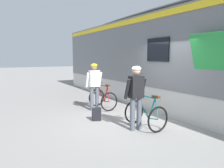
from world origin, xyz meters
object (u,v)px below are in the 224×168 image
object	(u,v)px
bicycle_near_teal	(145,114)
bicycle_far_red	(103,98)
train_car	(192,58)
cyclist_far_in_white	(94,82)
backpack_on_platform	(96,114)
cyclist_near_in_dark	(136,92)

from	to	relation	value
bicycle_near_teal	bicycle_far_red	world-z (taller)	same
train_car	cyclist_far_in_white	size ratio (longest dim) A/B	10.14
cyclist_far_in_white	bicycle_far_red	world-z (taller)	cyclist_far_in_white
bicycle_near_teal	backpack_on_platform	distance (m)	1.62
bicycle_far_red	backpack_on_platform	distance (m)	1.67
bicycle_near_teal	backpack_on_platform	size ratio (longest dim) A/B	2.76
cyclist_far_in_white	backpack_on_platform	bearing A→B (deg)	-112.24
train_car	backpack_on_platform	bearing A→B (deg)	173.76
cyclist_near_in_dark	bicycle_near_teal	distance (m)	0.74
cyclist_near_in_dark	bicycle_far_red	size ratio (longest dim) A/B	1.62
cyclist_near_in_dark	train_car	bearing A→B (deg)	16.34
backpack_on_platform	bicycle_near_teal	bearing A→B (deg)	-37.30
train_car	bicycle_far_red	size ratio (longest dim) A/B	16.42
bicycle_near_teal	cyclist_far_in_white	bearing A→B (deg)	97.97
train_car	bicycle_far_red	distance (m)	3.70
cyclist_near_in_dark	bicycle_near_teal	world-z (taller)	cyclist_near_in_dark
cyclist_near_in_dark	bicycle_near_teal	bearing A→B (deg)	4.07
cyclist_far_in_white	bicycle_near_teal	size ratio (longest dim) A/B	1.59
train_car	bicycle_near_teal	xyz separation A→B (m)	(-2.86, -0.92, -1.56)
bicycle_far_red	bicycle_near_teal	bearing A→B (deg)	-90.35
cyclist_near_in_dark	bicycle_near_teal	size ratio (longest dim) A/B	1.59
cyclist_near_in_dark	cyclist_far_in_white	xyz separation A→B (m)	(-0.02, 2.67, 0.00)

